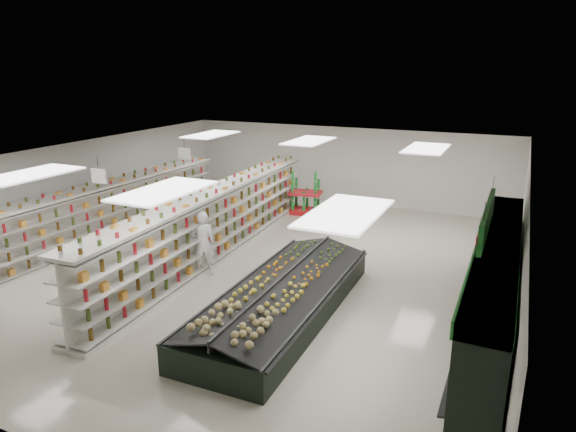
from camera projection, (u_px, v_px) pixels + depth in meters
The scene contains 16 objects.
floor at pixel (256, 265), 15.16m from camera, with size 16.00×16.00×0.00m, color beige.
ceiling at pixel (254, 158), 14.25m from camera, with size 14.00×16.00×0.02m, color white.
wall_back at pixel (344, 165), 21.68m from camera, with size 14.00×0.02×3.20m, color white.
wall_front at pixel (6, 349), 7.73m from camera, with size 14.00×0.02×3.20m, color white.
wall_left at pixel (74, 190), 17.50m from camera, with size 0.02×16.00×3.20m, color white.
wall_right at pixel (521, 249), 11.91m from camera, with size 0.02×16.00×3.20m, color white.
produce_wall_case at pixel (494, 283), 10.90m from camera, with size 0.93×8.00×2.20m.
aisle_sign_near at pixel (99, 176), 14.15m from camera, with size 0.52×0.06×0.75m.
aisle_sign_far at pixel (185, 154), 17.64m from camera, with size 0.52×0.06×0.75m.
hortifruti_banner at pixel (487, 218), 10.61m from camera, with size 0.12×3.20×0.95m.
gondola_left at pixel (102, 216), 16.96m from camera, with size 1.29×11.21×1.94m.
gondola_center at pixel (215, 226), 15.61m from camera, with size 1.50×12.19×2.11m.
produce_island at pixel (282, 297), 12.08m from camera, with size 2.45×6.53×0.97m.
soda_endcap at pixel (306, 195), 20.20m from camera, with size 1.38×1.05×1.60m.
shopper_main at pixel (203, 244), 14.21m from camera, with size 0.69×0.45×1.88m, color white.
shopper_background at pixel (194, 201), 19.21m from camera, with size 0.76×0.47×1.56m, color #927559.
Camera 1 is at (6.72, -12.45, 5.72)m, focal length 32.00 mm.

